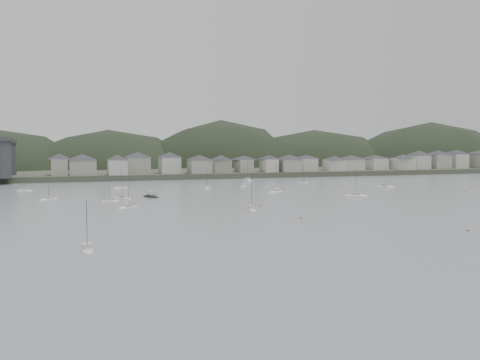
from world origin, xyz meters
name	(u,v)px	position (x,y,z in m)	size (l,w,h in m)	color
ground	(336,224)	(0.00, 0.00, 0.00)	(900.00, 900.00, 0.00)	slate
far_shore_land	(150,168)	(0.00, 295.00, 1.50)	(900.00, 250.00, 3.00)	#383D2D
forested_ridge	(162,186)	(4.83, 269.40, -11.28)	(851.55, 103.94, 102.57)	black
waterfront_town	(263,162)	(50.59, 183.34, 8.66)	(451.48, 28.46, 12.92)	#99958C
sailboat_lead	(252,210)	(-10.88, 31.32, 0.18)	(4.12, 8.46, 11.10)	silver
moored_fleet	(228,196)	(-5.17, 73.33, 0.18)	(232.11, 178.09, 13.24)	silver
motor_launch_far	(151,197)	(-33.02, 79.88, 0.28)	(6.69, 9.35, 4.10)	black
mooring_buoys	(326,201)	(21.76, 47.16, 0.15)	(134.84, 130.38, 0.70)	#CD6944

